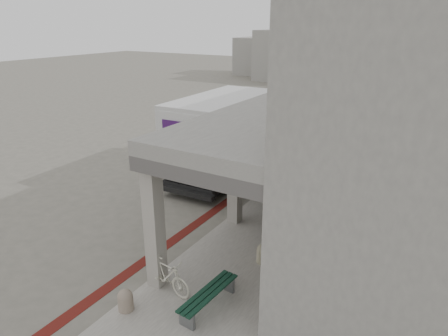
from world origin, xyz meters
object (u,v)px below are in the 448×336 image
Objects in this scene: utility_cabinet at (321,195)px; bicycle_cream at (167,275)px; fedex_truck at (234,130)px; bench at (208,296)px.

utility_cabinet is 0.70× the size of bicycle_cream.
fedex_truck is at bearing 170.16° from utility_cabinet.
utility_cabinet is (4.82, -2.19, -1.23)m from fedex_truck.
bench is at bearing -65.69° from fedex_truck.
utility_cabinet is at bearing -8.63° from bicycle_cream.
fedex_truck is 5.51× the size of bicycle_cream.
utility_cabinet is at bearing -26.25° from fedex_truck.
fedex_truck is 5.43m from utility_cabinet.
bicycle_cream is (-1.21, -0.01, 0.14)m from bench.
fedex_truck reaches higher than bicycle_cream.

